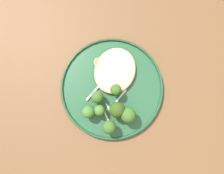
% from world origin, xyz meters
% --- Properties ---
extents(ground, '(6.00, 6.00, 0.00)m').
position_xyz_m(ground, '(0.00, 0.00, 0.00)').
color(ground, '#47423D').
extents(wooden_dining_table, '(1.40, 1.00, 0.74)m').
position_xyz_m(wooden_dining_table, '(0.00, 0.00, 0.66)').
color(wooden_dining_table, brown).
rests_on(wooden_dining_table, ground).
extents(dinner_plate, '(0.29, 0.29, 0.02)m').
position_xyz_m(dinner_plate, '(-0.00, 0.03, 0.75)').
color(dinner_plate, '#235133').
rests_on(dinner_plate, wooden_dining_table).
extents(noodle_bed, '(0.13, 0.11, 0.02)m').
position_xyz_m(noodle_bed, '(-0.05, 0.02, 0.76)').
color(noodle_bed, beige).
rests_on(noodle_bed, dinner_plate).
extents(seared_scallop_right_edge, '(0.03, 0.03, 0.01)m').
position_xyz_m(seared_scallop_right_edge, '(-0.07, 0.05, 0.76)').
color(seared_scallop_right_edge, '#E5C689').
rests_on(seared_scallop_right_edge, dinner_plate).
extents(seared_scallop_tilted_round, '(0.03, 0.03, 0.01)m').
position_xyz_m(seared_scallop_tilted_round, '(-0.09, 0.01, 0.76)').
color(seared_scallop_tilted_round, '#DBB77A').
rests_on(seared_scallop_tilted_round, dinner_plate).
extents(seared_scallop_on_noodles, '(0.03, 0.03, 0.01)m').
position_xyz_m(seared_scallop_on_noodles, '(-0.05, -0.03, 0.76)').
color(seared_scallop_on_noodles, '#DBB77A').
rests_on(seared_scallop_on_noodles, dinner_plate).
extents(seared_scallop_front_small, '(0.03, 0.03, 0.01)m').
position_xyz_m(seared_scallop_front_small, '(-0.03, 0.04, 0.76)').
color(seared_scallop_front_small, beige).
rests_on(seared_scallop_front_small, dinner_plate).
extents(seared_scallop_tiny_bay, '(0.03, 0.03, 0.01)m').
position_xyz_m(seared_scallop_tiny_bay, '(-0.03, 0.01, 0.76)').
color(seared_scallop_tiny_bay, '#E5C689').
rests_on(seared_scallop_tiny_bay, dinner_plate).
extents(broccoli_floret_tall_stalk, '(0.03, 0.03, 0.04)m').
position_xyz_m(broccoli_floret_tall_stalk, '(0.07, 0.02, 0.78)').
color(broccoli_floret_tall_stalk, '#7A994C').
rests_on(broccoli_floret_tall_stalk, dinner_plate).
extents(broccoli_floret_beside_noodles, '(0.03, 0.03, 0.05)m').
position_xyz_m(broccoli_floret_beside_noodles, '(0.01, 0.04, 0.78)').
color(broccoli_floret_beside_noodles, '#89A356').
rests_on(broccoli_floret_beside_noodles, dinner_plate).
extents(broccoli_floret_right_tilted, '(0.04, 0.04, 0.06)m').
position_xyz_m(broccoli_floret_right_tilted, '(0.06, 0.09, 0.79)').
color(broccoli_floret_right_tilted, '#7A994C').
rests_on(broccoli_floret_right_tilted, dinner_plate).
extents(broccoli_floret_rear_charred, '(0.04, 0.04, 0.06)m').
position_xyz_m(broccoli_floret_rear_charred, '(0.05, 0.06, 0.79)').
color(broccoli_floret_rear_charred, '#89A356').
rests_on(broccoli_floret_rear_charred, dinner_plate).
extents(broccoli_floret_center_pile, '(0.03, 0.03, 0.05)m').
position_xyz_m(broccoli_floret_center_pile, '(0.04, -0.00, 0.78)').
color(broccoli_floret_center_pile, '#89A356').
rests_on(broccoli_floret_center_pile, dinner_plate).
extents(broccoli_floret_split_head, '(0.04, 0.04, 0.06)m').
position_xyz_m(broccoli_floret_split_head, '(0.10, 0.06, 0.79)').
color(broccoli_floret_split_head, '#7A994C').
rests_on(broccoli_floret_split_head, dinner_plate).
extents(broccoli_floret_small_sprig, '(0.03, 0.03, 0.05)m').
position_xyz_m(broccoli_floret_small_sprig, '(0.09, -0.01, 0.78)').
color(broccoli_floret_small_sprig, '#89A356').
rests_on(broccoli_floret_small_sprig, dinner_plate).
extents(onion_sliver_pale_crescent, '(0.06, 0.02, 0.00)m').
position_xyz_m(onion_sliver_pale_crescent, '(0.02, 0.06, 0.75)').
color(onion_sliver_pale_crescent, silver).
rests_on(onion_sliver_pale_crescent, dinner_plate).
extents(onion_sliver_short_strip, '(0.03, 0.03, 0.00)m').
position_xyz_m(onion_sliver_short_strip, '(0.08, 0.04, 0.75)').
color(onion_sliver_short_strip, silver).
rests_on(onion_sliver_short_strip, dinner_plate).
extents(onion_sliver_curled_piece, '(0.06, 0.03, 0.00)m').
position_xyz_m(onion_sliver_curled_piece, '(0.03, -0.02, 0.75)').
color(onion_sliver_curled_piece, silver).
rests_on(onion_sliver_curled_piece, dinner_plate).
extents(onion_sliver_long_sliver, '(0.03, 0.03, 0.00)m').
position_xyz_m(onion_sliver_long_sliver, '(0.06, 0.04, 0.75)').
color(onion_sliver_long_sliver, silver).
rests_on(onion_sliver_long_sliver, dinner_plate).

